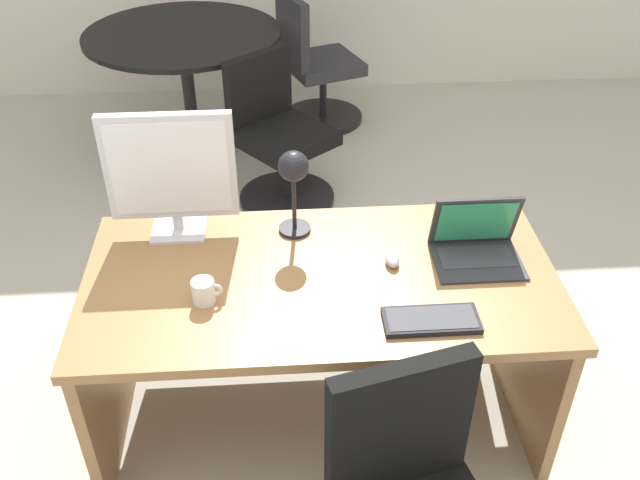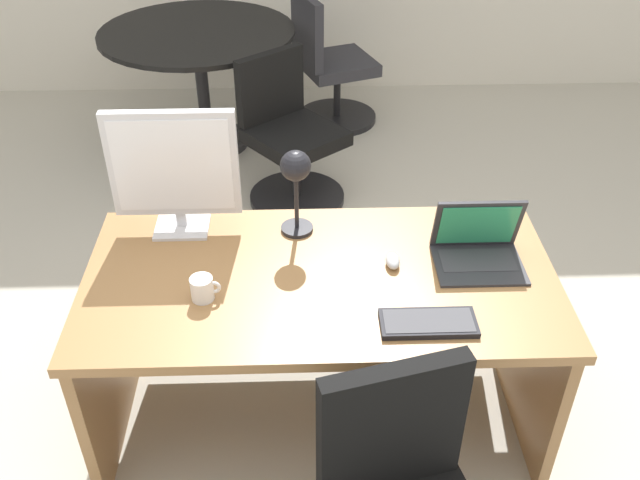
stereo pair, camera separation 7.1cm
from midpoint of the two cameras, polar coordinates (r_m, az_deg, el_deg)
ground at (r=4.06m, az=-0.18°, el=2.20°), size 12.00×12.00×0.00m
desk at (r=2.58m, az=0.79°, el=-5.88°), size 1.63×0.83×0.74m
monitor at (r=2.53m, az=-11.06°, el=5.80°), size 0.46×0.16×0.48m
laptop at (r=2.52m, az=13.54°, el=-0.12°), size 0.31×0.24×0.23m
keyboard at (r=2.24m, az=9.73°, el=-6.70°), size 0.30×0.13×0.02m
mouse at (r=2.46m, az=6.78°, el=-1.72°), size 0.05×0.09×0.04m
desk_lamp at (r=2.47m, az=-1.16°, el=5.23°), size 0.12×0.14×0.35m
coffee_mug at (r=2.31m, az=-8.68°, el=-3.94°), size 0.10×0.08×0.08m
meeting_table at (r=4.61m, az=-9.34°, el=14.32°), size 1.21×1.21×0.78m
meeting_chair_near at (r=4.94m, az=1.18°, el=13.52°), size 0.60×0.59×0.91m
meeting_chair_far at (r=4.04m, az=-1.96°, el=7.80°), size 0.65×0.65×0.85m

